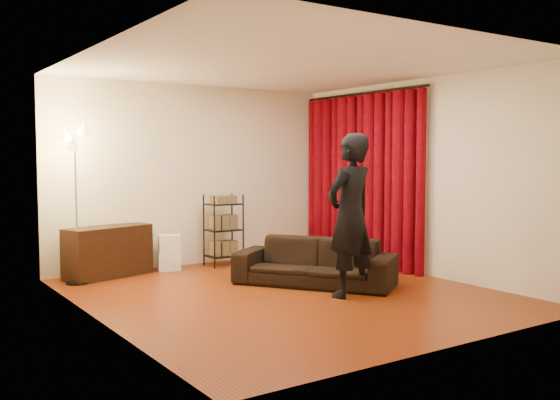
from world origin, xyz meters
TOP-DOWN VIEW (x-y plane):
  - floor at (0.00, 0.00)m, footprint 5.00×5.00m
  - ceiling at (0.00, 0.00)m, footprint 5.00×5.00m
  - wall_back at (0.00, 2.50)m, footprint 5.00×0.00m
  - wall_front at (0.00, -2.50)m, footprint 5.00×0.00m
  - wall_left at (-2.25, 0.00)m, footprint 0.00×5.00m
  - wall_right at (2.25, 0.00)m, footprint 0.00×5.00m
  - curtain_rod at (2.15, 1.12)m, footprint 0.04×2.65m
  - curtain at (2.13, 1.12)m, footprint 0.22×2.65m
  - sofa at (0.59, 0.23)m, footprint 1.79×2.09m
  - person at (0.53, -0.52)m, footprint 0.76×0.57m
  - media_cabinet at (-1.42, 2.23)m, footprint 1.26×0.77m
  - storage_boxes at (-0.54, 2.21)m, footprint 0.37×0.33m
  - wire_shelf at (0.31, 2.14)m, footprint 0.55×0.44m
  - floor_lamp at (-1.90, 1.99)m, footprint 0.48×0.48m

SIDE VIEW (x-z plane):
  - floor at x=0.00m, z-range 0.00..0.00m
  - storage_boxes at x=-0.54m, z-range 0.00..0.51m
  - sofa at x=0.59m, z-range 0.00..0.58m
  - media_cabinet at x=-1.42m, z-range 0.00..0.69m
  - wire_shelf at x=0.31m, z-range 0.00..1.07m
  - person at x=0.53m, z-range 0.00..1.90m
  - floor_lamp at x=-1.90m, z-range 0.00..2.01m
  - curtain at x=2.13m, z-range 0.00..2.55m
  - wall_back at x=0.00m, z-range -1.15..3.85m
  - wall_front at x=0.00m, z-range -1.15..3.85m
  - wall_left at x=-2.25m, z-range -1.15..3.85m
  - wall_right at x=2.25m, z-range -1.15..3.85m
  - curtain_rod at x=2.15m, z-range 2.56..2.60m
  - ceiling at x=0.00m, z-range 2.70..2.70m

